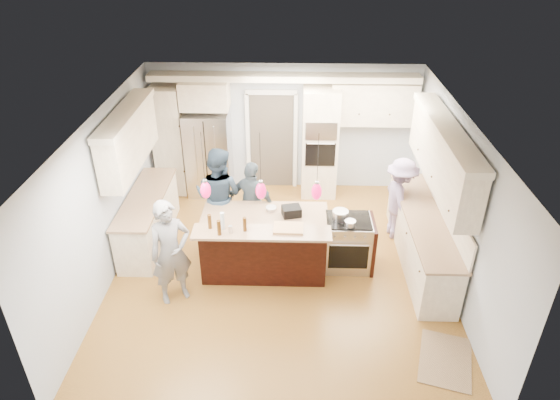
# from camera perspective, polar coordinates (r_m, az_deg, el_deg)

# --- Properties ---
(ground_plane) EXTENTS (6.00, 6.00, 0.00)m
(ground_plane) POSITION_cam_1_polar(r_m,az_deg,el_deg) (8.59, -0.07, -7.82)
(ground_plane) COLOR #AB772F
(ground_plane) RESTS_ON ground
(room_shell) EXTENTS (5.54, 6.04, 2.72)m
(room_shell) POSITION_cam_1_polar(r_m,az_deg,el_deg) (7.60, -0.08, 3.02)
(room_shell) COLOR #B2BCC6
(room_shell) RESTS_ON ground
(refrigerator) EXTENTS (0.90, 0.70, 1.80)m
(refrigerator) POSITION_cam_1_polar(r_m,az_deg,el_deg) (10.52, -8.14, 5.25)
(refrigerator) COLOR #B7B7BC
(refrigerator) RESTS_ON ground
(oven_column) EXTENTS (0.72, 0.69, 2.30)m
(oven_column) POSITION_cam_1_polar(r_m,az_deg,el_deg) (10.31, 4.57, 6.46)
(oven_column) COLOR #F9EDCA
(oven_column) RESTS_ON ground
(back_upper_cabinets) EXTENTS (5.30, 0.61, 2.54)m
(back_upper_cabinets) POSITION_cam_1_polar(r_m,az_deg,el_deg) (10.23, -3.84, 9.43)
(back_upper_cabinets) COLOR #F9EDCA
(back_upper_cabinets) RESTS_ON ground
(right_counter_run) EXTENTS (0.64, 3.10, 2.51)m
(right_counter_run) POSITION_cam_1_polar(r_m,az_deg,el_deg) (8.53, 16.64, -0.96)
(right_counter_run) COLOR #F9EDCA
(right_counter_run) RESTS_ON ground
(left_cabinets) EXTENTS (0.64, 2.30, 2.51)m
(left_cabinets) POSITION_cam_1_polar(r_m,az_deg,el_deg) (9.06, -15.57, 1.15)
(left_cabinets) COLOR #F9EDCA
(left_cabinets) RESTS_ON ground
(kitchen_island) EXTENTS (2.10, 1.46, 1.12)m
(kitchen_island) POSITION_cam_1_polar(r_m,az_deg,el_deg) (8.37, -1.76, -4.87)
(kitchen_island) COLOR black
(kitchen_island) RESTS_ON ground
(island_range) EXTENTS (0.82, 0.71, 0.92)m
(island_range) POSITION_cam_1_polar(r_m,az_deg,el_deg) (8.49, 7.85, -4.85)
(island_range) COLOR #B7B7BC
(island_range) RESTS_ON ground
(pendant_lights) EXTENTS (1.75, 0.15, 1.03)m
(pendant_lights) POSITION_cam_1_polar(r_m,az_deg,el_deg) (7.17, -2.20, 1.07)
(pendant_lights) COLOR black
(pendant_lights) RESTS_ON ground
(person_bar_end) EXTENTS (0.75, 0.68, 1.73)m
(person_bar_end) POSITION_cam_1_polar(r_m,az_deg,el_deg) (7.67, -12.36, -5.88)
(person_bar_end) COLOR slate
(person_bar_end) RESTS_ON ground
(person_far_left) EXTENTS (1.06, 0.93, 1.83)m
(person_far_left) POSITION_cam_1_polar(r_m,az_deg,el_deg) (8.87, -7.02, 0.43)
(person_far_left) COLOR #2A3D51
(person_far_left) RESTS_ON ground
(person_far_right) EXTENTS (1.00, 0.76, 1.57)m
(person_far_right) POSITION_cam_1_polar(r_m,az_deg,el_deg) (8.87, -3.14, -0.35)
(person_far_right) COLOR #455560
(person_far_right) RESTS_ON ground
(person_range_side) EXTENTS (0.72, 1.08, 1.56)m
(person_range_side) POSITION_cam_1_polar(r_m,az_deg,el_deg) (9.24, 13.51, 0.11)
(person_range_side) COLOR gray
(person_range_side) RESTS_ON ground
(floor_rug) EXTENTS (0.93, 1.14, 0.01)m
(floor_rug) POSITION_cam_1_polar(r_m,az_deg,el_deg) (7.46, 18.38, -16.95)
(floor_rug) COLOR #9A7A54
(floor_rug) RESTS_ON ground
(water_bottle) EXTENTS (0.09, 0.09, 0.28)m
(water_bottle) POSITION_cam_1_polar(r_m,az_deg,el_deg) (7.53, -6.58, -2.38)
(water_bottle) COLOR silver
(water_bottle) RESTS_ON kitchen_island
(beer_bottle_a) EXTENTS (0.07, 0.07, 0.24)m
(beer_bottle_a) POSITION_cam_1_polar(r_m,az_deg,el_deg) (7.58, -8.04, -2.45)
(beer_bottle_a) COLOR #46290C
(beer_bottle_a) RESTS_ON kitchen_island
(beer_bottle_b) EXTENTS (0.06, 0.06, 0.25)m
(beer_bottle_b) POSITION_cam_1_polar(r_m,az_deg,el_deg) (7.41, -6.98, -3.17)
(beer_bottle_b) COLOR #46290C
(beer_bottle_b) RESTS_ON kitchen_island
(beer_bottle_c) EXTENTS (0.07, 0.07, 0.23)m
(beer_bottle_c) POSITION_cam_1_polar(r_m,az_deg,el_deg) (7.47, -4.05, -2.78)
(beer_bottle_c) COLOR #46290C
(beer_bottle_c) RESTS_ON kitchen_island
(drink_can) EXTENTS (0.07, 0.07, 0.12)m
(drink_can) POSITION_cam_1_polar(r_m,az_deg,el_deg) (7.48, -5.68, -3.34)
(drink_can) COLOR #B7B7BC
(drink_can) RESTS_ON kitchen_island
(cutting_board) EXTENTS (0.46, 0.33, 0.04)m
(cutting_board) POSITION_cam_1_polar(r_m,az_deg,el_deg) (7.54, 0.96, -3.23)
(cutting_board) COLOR tan
(cutting_board) RESTS_ON kitchen_island
(pot_large) EXTENTS (0.26, 0.26, 0.15)m
(pot_large) POSITION_cam_1_polar(r_m,az_deg,el_deg) (8.18, 6.92, -1.70)
(pot_large) COLOR #B7B7BC
(pot_large) RESTS_ON island_range
(pot_small) EXTENTS (0.18, 0.18, 0.09)m
(pot_small) POSITION_cam_1_polar(r_m,az_deg,el_deg) (8.05, 8.01, -2.65)
(pot_small) COLOR #B7B7BC
(pot_small) RESTS_ON island_range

